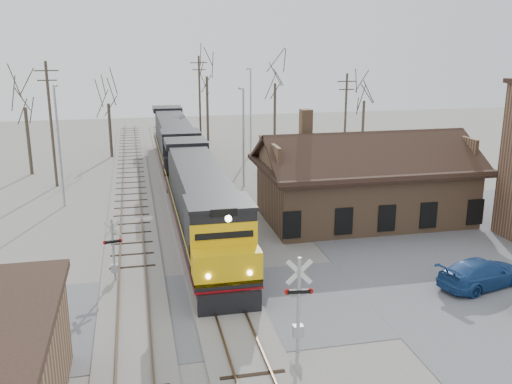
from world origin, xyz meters
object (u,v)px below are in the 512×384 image
depot (364,187)px  locomotive_trailing (175,142)px  locomotive_lead (202,203)px  parked_car (482,273)px

depot → locomotive_trailing: size_ratio=0.68×
locomotive_lead → locomotive_trailing: locomotive_lead is taller
depot → locomotive_lead: depot is taller
depot → parked_car: depot is taller
depot → locomotive_lead: 12.22m
locomotive_trailing → parked_car: (13.64, -32.46, -1.84)m
depot → locomotive_trailing: 23.43m
parked_car → locomotive_lead: bearing=38.5°
locomotive_lead → locomotive_trailing: size_ratio=1.00×
depot → parked_car: bearing=-82.4°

